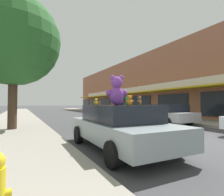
{
  "coord_description": "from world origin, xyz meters",
  "views": [
    {
      "loc": [
        -5.75,
        -4.61,
        1.42
      ],
      "look_at": [
        -1.2,
        4.05,
        1.74
      ],
      "focal_mm": 28.0,
      "sensor_mm": 36.0,
      "label": 1
    }
  ],
  "objects_px": {
    "teddy_bear_orange": "(130,100)",
    "teddy_bear_brown": "(139,101)",
    "teddy_bear_yellow": "(96,102)",
    "plush_art_car": "(120,126)",
    "teddy_bear_giant": "(117,91)",
    "street_tree": "(14,40)",
    "teddy_bear_green": "(127,101)",
    "teddy_bear_black": "(121,102)",
    "parked_car_far_center": "(162,113)"
  },
  "relations": [
    {
      "from": "teddy_bear_orange",
      "to": "teddy_bear_brown",
      "type": "relative_size",
      "value": 0.93
    },
    {
      "from": "teddy_bear_yellow",
      "to": "teddy_bear_orange",
      "type": "relative_size",
      "value": 0.8
    },
    {
      "from": "plush_art_car",
      "to": "teddy_bear_giant",
      "type": "xyz_separation_m",
      "value": [
        -0.08,
        0.05,
        1.1
      ]
    },
    {
      "from": "plush_art_car",
      "to": "teddy_bear_orange",
      "type": "xyz_separation_m",
      "value": [
        -0.11,
        -0.73,
        0.78
      ]
    },
    {
      "from": "teddy_bear_yellow",
      "to": "street_tree",
      "type": "bearing_deg",
      "value": -32.84
    },
    {
      "from": "teddy_bear_orange",
      "to": "teddy_bear_brown",
      "type": "xyz_separation_m",
      "value": [
        0.79,
        0.62,
        0.01
      ]
    },
    {
      "from": "teddy_bear_green",
      "to": "street_tree",
      "type": "height_order",
      "value": "street_tree"
    },
    {
      "from": "teddy_bear_green",
      "to": "teddy_bear_orange",
      "type": "bearing_deg",
      "value": 24.6
    },
    {
      "from": "teddy_bear_black",
      "to": "street_tree",
      "type": "relative_size",
      "value": 0.04
    },
    {
      "from": "teddy_bear_green",
      "to": "street_tree",
      "type": "relative_size",
      "value": 0.04
    },
    {
      "from": "teddy_bear_yellow",
      "to": "street_tree",
      "type": "xyz_separation_m",
      "value": [
        -2.67,
        4.66,
        3.2
      ]
    },
    {
      "from": "teddy_bear_yellow",
      "to": "teddy_bear_green",
      "type": "distance_m",
      "value": 1.42
    },
    {
      "from": "teddy_bear_orange",
      "to": "parked_car_far_center",
      "type": "bearing_deg",
      "value": -116.48
    },
    {
      "from": "plush_art_car",
      "to": "street_tree",
      "type": "relative_size",
      "value": 0.64
    },
    {
      "from": "teddy_bear_green",
      "to": "teddy_bear_brown",
      "type": "distance_m",
      "value": 0.9
    },
    {
      "from": "plush_art_car",
      "to": "teddy_bear_black",
      "type": "relative_size",
      "value": 17.77
    },
    {
      "from": "teddy_bear_green",
      "to": "parked_car_far_center",
      "type": "height_order",
      "value": "teddy_bear_green"
    },
    {
      "from": "plush_art_car",
      "to": "teddy_bear_yellow",
      "type": "relative_size",
      "value": 18.82
    },
    {
      "from": "plush_art_car",
      "to": "teddy_bear_yellow",
      "type": "bearing_deg",
      "value": 123.05
    },
    {
      "from": "teddy_bear_green",
      "to": "street_tree",
      "type": "bearing_deg",
      "value": -121.91
    },
    {
      "from": "teddy_bear_black",
      "to": "parked_car_far_center",
      "type": "relative_size",
      "value": 0.05
    },
    {
      "from": "teddy_bear_yellow",
      "to": "teddy_bear_brown",
      "type": "bearing_deg",
      "value": 170.04
    },
    {
      "from": "street_tree",
      "to": "plush_art_car",
      "type": "bearing_deg",
      "value": -59.89
    },
    {
      "from": "plush_art_car",
      "to": "teddy_bear_green",
      "type": "xyz_separation_m",
      "value": [
        -0.09,
        -0.58,
        0.77
      ]
    },
    {
      "from": "parked_car_far_center",
      "to": "teddy_bear_black",
      "type": "bearing_deg",
      "value": -146.21
    },
    {
      "from": "parked_car_far_center",
      "to": "teddy_bear_giant",
      "type": "bearing_deg",
      "value": -144.38
    },
    {
      "from": "teddy_bear_brown",
      "to": "street_tree",
      "type": "relative_size",
      "value": 0.05
    },
    {
      "from": "plush_art_car",
      "to": "teddy_bear_green",
      "type": "distance_m",
      "value": 0.97
    },
    {
      "from": "teddy_bear_orange",
      "to": "street_tree",
      "type": "bearing_deg",
      "value": -40.24
    },
    {
      "from": "teddy_bear_green",
      "to": "parked_car_far_center",
      "type": "xyz_separation_m",
      "value": [
        6.12,
        5.01,
        -0.75
      ]
    },
    {
      "from": "teddy_bear_giant",
      "to": "teddy_bear_yellow",
      "type": "distance_m",
      "value": 0.9
    },
    {
      "from": "teddy_bear_giant",
      "to": "teddy_bear_yellow",
      "type": "xyz_separation_m",
      "value": [
        -0.4,
        0.72,
        -0.35
      ]
    },
    {
      "from": "plush_art_car",
      "to": "parked_car_far_center",
      "type": "distance_m",
      "value": 7.48
    },
    {
      "from": "teddy_bear_black",
      "to": "teddy_bear_brown",
      "type": "bearing_deg",
      "value": 51.48
    },
    {
      "from": "teddy_bear_orange",
      "to": "street_tree",
      "type": "height_order",
      "value": "street_tree"
    },
    {
      "from": "plush_art_car",
      "to": "teddy_bear_green",
      "type": "height_order",
      "value": "teddy_bear_green"
    },
    {
      "from": "teddy_bear_brown",
      "to": "teddy_bear_yellow",
      "type": "bearing_deg",
      "value": -67.92
    },
    {
      "from": "teddy_bear_black",
      "to": "teddy_bear_green",
      "type": "bearing_deg",
      "value": 14.74
    },
    {
      "from": "plush_art_car",
      "to": "parked_car_far_center",
      "type": "relative_size",
      "value": 0.96
    },
    {
      "from": "teddy_bear_yellow",
      "to": "teddy_bear_orange",
      "type": "xyz_separation_m",
      "value": [
        0.38,
        -1.51,
        0.03
      ]
    },
    {
      "from": "teddy_bear_giant",
      "to": "teddy_bear_green",
      "type": "distance_m",
      "value": 0.71
    },
    {
      "from": "street_tree",
      "to": "teddy_bear_black",
      "type": "bearing_deg",
      "value": -52.25
    },
    {
      "from": "plush_art_car",
      "to": "teddy_bear_brown",
      "type": "xyz_separation_m",
      "value": [
        0.68,
        -0.11,
        0.79
      ]
    },
    {
      "from": "teddy_bear_black",
      "to": "street_tree",
      "type": "distance_m",
      "value": 6.76
    },
    {
      "from": "teddy_bear_orange",
      "to": "teddy_bear_brown",
      "type": "height_order",
      "value": "teddy_bear_brown"
    },
    {
      "from": "teddy_bear_green",
      "to": "teddy_bear_black",
      "type": "relative_size",
      "value": 1.11
    },
    {
      "from": "teddy_bear_orange",
      "to": "parked_car_far_center",
      "type": "xyz_separation_m",
      "value": [
        6.13,
        5.16,
        -0.76
      ]
    },
    {
      "from": "plush_art_car",
      "to": "teddy_bear_yellow",
      "type": "distance_m",
      "value": 1.19
    },
    {
      "from": "teddy_bear_brown",
      "to": "parked_car_far_center",
      "type": "bearing_deg",
      "value": -170.23
    },
    {
      "from": "teddy_bear_black",
      "to": "street_tree",
      "type": "height_order",
      "value": "street_tree"
    }
  ]
}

